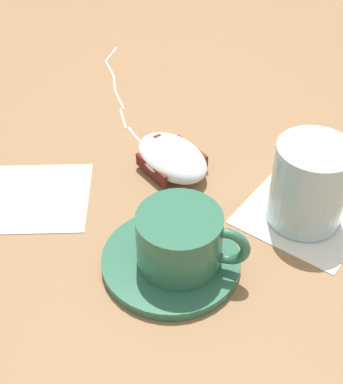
{
  "coord_description": "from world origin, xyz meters",
  "views": [
    {
      "loc": [
        -0.34,
        0.2,
        0.41
      ],
      "look_at": [
        0.05,
        0.02,
        0.03
      ],
      "focal_mm": 50.0,
      "sensor_mm": 36.0,
      "label": 1
    }
  ],
  "objects_px": {
    "saucer": "(171,261)",
    "drinking_glass": "(309,184)",
    "computer_mouse": "(172,157)",
    "coffee_cup": "(181,239)"
  },
  "relations": [
    {
      "from": "computer_mouse",
      "to": "saucer",
      "type": "bearing_deg",
      "value": 154.62
    },
    {
      "from": "coffee_cup",
      "to": "drinking_glass",
      "type": "distance_m",
      "value": 0.15
    },
    {
      "from": "coffee_cup",
      "to": "computer_mouse",
      "type": "xyz_separation_m",
      "value": [
        0.15,
        -0.06,
        -0.02
      ]
    },
    {
      "from": "saucer",
      "to": "drinking_glass",
      "type": "relative_size",
      "value": 1.49
    },
    {
      "from": "coffee_cup",
      "to": "computer_mouse",
      "type": "height_order",
      "value": "coffee_cup"
    },
    {
      "from": "saucer",
      "to": "coffee_cup",
      "type": "relative_size",
      "value": 1.44
    },
    {
      "from": "coffee_cup",
      "to": "computer_mouse",
      "type": "distance_m",
      "value": 0.16
    },
    {
      "from": "computer_mouse",
      "to": "drinking_glass",
      "type": "bearing_deg",
      "value": -145.95
    },
    {
      "from": "saucer",
      "to": "drinking_glass",
      "type": "distance_m",
      "value": 0.17
    },
    {
      "from": "saucer",
      "to": "computer_mouse",
      "type": "xyz_separation_m",
      "value": [
        0.14,
        -0.07,
        0.01
      ]
    }
  ]
}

